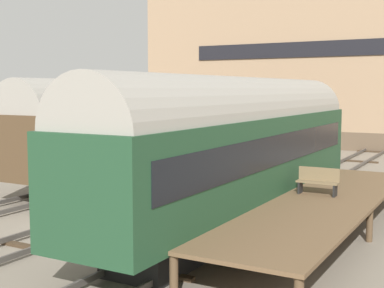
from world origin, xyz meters
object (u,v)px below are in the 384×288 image
object	(u,v)px
train_car_grey	(216,123)
train_car_green	(240,141)
bench	(318,180)
train_car_brown	(139,123)

from	to	relation	value
train_car_grey	train_car_green	size ratio (longest dim) A/B	0.93
train_car_grey	bench	bearing A→B (deg)	-40.61
train_car_green	bench	distance (m)	2.94
train_car_brown	train_car_green	bearing A→B (deg)	-36.75
train_car_grey	bench	size ratio (longest dim) A/B	10.89
train_car_grey	train_car_green	distance (m)	8.16
train_car_grey	train_car_green	xyz separation A→B (m)	(4.41, -6.87, -0.12)
bench	train_car_brown	bearing A→B (deg)	153.58
train_car_green	train_car_brown	size ratio (longest dim) A/B	0.95
train_car_grey	train_car_brown	world-z (taller)	train_car_grey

